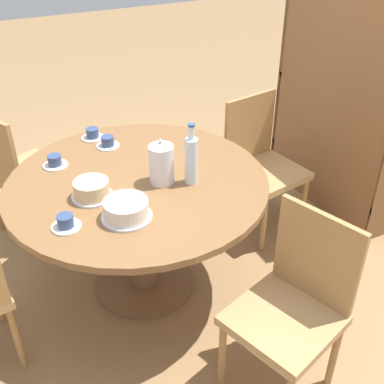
{
  "coord_description": "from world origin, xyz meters",
  "views": [
    {
      "loc": [
        2.01,
        -0.67,
        2.01
      ],
      "look_at": [
        0.0,
        0.31,
        0.56
      ],
      "focal_mm": 45.0,
      "sensor_mm": 36.0,
      "label": 1
    }
  ],
  "objects_px": {
    "chair_a": "(293,305)",
    "chair_c": "(20,170)",
    "cake_second": "(92,190)",
    "chair_b": "(261,162)",
    "cake_main": "(126,210)",
    "cup_a": "(93,134)",
    "cup_c": "(55,162)",
    "cup_d": "(66,223)",
    "bookshelf": "(340,93)",
    "water_bottle": "(191,159)",
    "coffee_pot": "(161,163)",
    "cup_b": "(108,143)"
  },
  "relations": [
    {
      "from": "chair_a",
      "to": "chair_c",
      "type": "height_order",
      "value": "same"
    },
    {
      "from": "cake_second",
      "to": "chair_b",
      "type": "bearing_deg",
      "value": 103.67
    },
    {
      "from": "cake_main",
      "to": "cake_second",
      "type": "xyz_separation_m",
      "value": [
        -0.23,
        -0.09,
        -0.0
      ]
    },
    {
      "from": "chair_a",
      "to": "chair_b",
      "type": "xyz_separation_m",
      "value": [
        -1.11,
        0.56,
        0.0
      ]
    },
    {
      "from": "chair_c",
      "to": "cup_a",
      "type": "distance_m",
      "value": 0.57
    },
    {
      "from": "chair_c",
      "to": "cup_c",
      "type": "xyz_separation_m",
      "value": [
        0.49,
        0.15,
        0.27
      ]
    },
    {
      "from": "cake_second",
      "to": "cup_c",
      "type": "relative_size",
      "value": 1.51
    },
    {
      "from": "cup_c",
      "to": "cup_d",
      "type": "distance_m",
      "value": 0.57
    },
    {
      "from": "cake_main",
      "to": "cup_c",
      "type": "xyz_separation_m",
      "value": [
        -0.62,
        -0.19,
        -0.02
      ]
    },
    {
      "from": "bookshelf",
      "to": "water_bottle",
      "type": "height_order",
      "value": "bookshelf"
    },
    {
      "from": "cake_main",
      "to": "bookshelf",
      "type": "bearing_deg",
      "value": 108.48
    },
    {
      "from": "chair_b",
      "to": "cup_c",
      "type": "relative_size",
      "value": 6.68
    },
    {
      "from": "chair_c",
      "to": "coffee_pot",
      "type": "distance_m",
      "value": 1.13
    },
    {
      "from": "chair_a",
      "to": "chair_b",
      "type": "height_order",
      "value": "same"
    },
    {
      "from": "cup_d",
      "to": "cake_main",
      "type": "bearing_deg",
      "value": 79.66
    },
    {
      "from": "coffee_pot",
      "to": "water_bottle",
      "type": "distance_m",
      "value": 0.15
    },
    {
      "from": "chair_c",
      "to": "cake_second",
      "type": "xyz_separation_m",
      "value": [
        0.87,
        0.24,
        0.29
      ]
    },
    {
      "from": "chair_a",
      "to": "cup_a",
      "type": "relative_size",
      "value": 6.68
    },
    {
      "from": "cake_second",
      "to": "cup_a",
      "type": "xyz_separation_m",
      "value": [
        -0.62,
        0.18,
        -0.02
      ]
    },
    {
      "from": "chair_a",
      "to": "cup_d",
      "type": "xyz_separation_m",
      "value": [
        -0.64,
        -0.79,
        0.27
      ]
    },
    {
      "from": "coffee_pot",
      "to": "cake_second",
      "type": "xyz_separation_m",
      "value": [
        -0.02,
        -0.36,
        -0.07
      ]
    },
    {
      "from": "chair_a",
      "to": "coffee_pot",
      "type": "relative_size",
      "value": 3.68
    },
    {
      "from": "chair_a",
      "to": "cake_main",
      "type": "bearing_deg",
      "value": -157.32
    },
    {
      "from": "cup_a",
      "to": "cup_c",
      "type": "relative_size",
      "value": 1.0
    },
    {
      "from": "chair_b",
      "to": "bookshelf",
      "type": "relative_size",
      "value": 0.54
    },
    {
      "from": "chair_c",
      "to": "cake_second",
      "type": "relative_size",
      "value": 4.42
    },
    {
      "from": "coffee_pot",
      "to": "chair_c",
      "type": "bearing_deg",
      "value": -145.86
    },
    {
      "from": "bookshelf",
      "to": "cake_second",
      "type": "bearing_deg",
      "value": 100.63
    },
    {
      "from": "chair_b",
      "to": "cake_second",
      "type": "xyz_separation_m",
      "value": [
        0.29,
        -1.18,
        0.29
      ]
    },
    {
      "from": "coffee_pot",
      "to": "cup_a",
      "type": "relative_size",
      "value": 1.82
    },
    {
      "from": "cup_b",
      "to": "chair_a",
      "type": "bearing_deg",
      "value": 16.57
    },
    {
      "from": "cake_main",
      "to": "chair_b",
      "type": "bearing_deg",
      "value": 115.55
    },
    {
      "from": "cake_second",
      "to": "cup_d",
      "type": "relative_size",
      "value": 1.51
    },
    {
      "from": "water_bottle",
      "to": "chair_c",
      "type": "bearing_deg",
      "value": -142.55
    },
    {
      "from": "bookshelf",
      "to": "cup_d",
      "type": "height_order",
      "value": "bookshelf"
    },
    {
      "from": "water_bottle",
      "to": "chair_b",
      "type": "bearing_deg",
      "value": 118.53
    },
    {
      "from": "chair_c",
      "to": "cup_a",
      "type": "height_order",
      "value": "chair_c"
    },
    {
      "from": "chair_a",
      "to": "cake_second",
      "type": "height_order",
      "value": "chair_a"
    },
    {
      "from": "chair_a",
      "to": "water_bottle",
      "type": "relative_size",
      "value": 2.75
    },
    {
      "from": "chair_c",
      "to": "cup_d",
      "type": "relative_size",
      "value": 6.68
    },
    {
      "from": "cake_second",
      "to": "cake_main",
      "type": "bearing_deg",
      "value": 21.78
    },
    {
      "from": "chair_c",
      "to": "water_bottle",
      "type": "relative_size",
      "value": 2.75
    },
    {
      "from": "chair_c",
      "to": "coffee_pot",
      "type": "relative_size",
      "value": 3.68
    },
    {
      "from": "cake_main",
      "to": "cup_d",
      "type": "xyz_separation_m",
      "value": [
        -0.05,
        -0.27,
        -0.02
      ]
    },
    {
      "from": "cake_second",
      "to": "cup_c",
      "type": "distance_m",
      "value": 0.4
    },
    {
      "from": "chair_b",
      "to": "cup_c",
      "type": "height_order",
      "value": "chair_b"
    },
    {
      "from": "chair_b",
      "to": "chair_c",
      "type": "bearing_deg",
      "value": 147.41
    },
    {
      "from": "cake_main",
      "to": "water_bottle",
      "type": "bearing_deg",
      "value": 110.06
    },
    {
      "from": "chair_a",
      "to": "chair_c",
      "type": "distance_m",
      "value": 1.91
    },
    {
      "from": "water_bottle",
      "to": "cake_second",
      "type": "distance_m",
      "value": 0.51
    }
  ]
}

